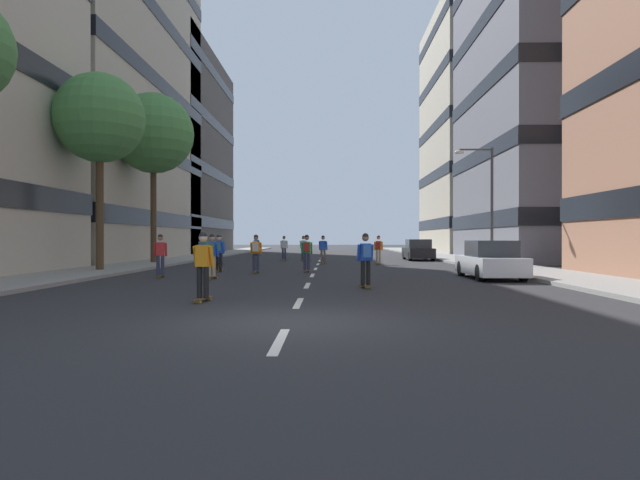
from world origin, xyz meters
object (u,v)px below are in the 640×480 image
(skater_4, at_px, (203,263))
(skater_10, at_px, (303,247))
(skater_3, at_px, (212,253))
(skater_7, at_px, (307,251))
(skater_6, at_px, (366,257))
(skater_8, at_px, (160,254))
(skater_0, at_px, (220,249))
(skater_12, at_px, (256,245))
(skater_2, at_px, (323,248))
(parked_car_mid, at_px, (490,261))
(skater_1, at_px, (203,249))
(street_tree_mid, at_px, (100,119))
(skater_9, at_px, (284,247))
(streetlamp_right, at_px, (485,193))
(skater_11, at_px, (218,251))
(skater_5, at_px, (256,251))
(skater_13, at_px, (378,248))
(parked_car_near, at_px, (418,251))
(street_tree_near, at_px, (153,134))

(skater_4, relative_size, skater_10, 1.00)
(skater_3, distance_m, skater_7, 5.65)
(skater_6, distance_m, skater_8, 9.26)
(skater_0, distance_m, skater_12, 14.16)
(skater_2, relative_size, skater_6, 1.00)
(skater_6, bearing_deg, parked_car_mid, 38.73)
(skater_8, relative_size, skater_12, 1.00)
(skater_3, bearing_deg, skater_7, 50.71)
(parked_car_mid, height_order, skater_1, skater_1)
(street_tree_mid, xyz_separation_m, skater_9, (7.49, 14.02, -6.26))
(parked_car_mid, bearing_deg, streetlamp_right, 75.54)
(skater_4, bearing_deg, skater_6, 41.07)
(skater_2, bearing_deg, skater_3, -108.91)
(streetlamp_right, bearing_deg, skater_11, -161.99)
(skater_5, xyz_separation_m, skater_6, (4.60, -7.50, 0.00))
(skater_2, height_order, skater_4, same)
(skater_11, xyz_separation_m, skater_12, (-0.89, 19.74, 0.00))
(skater_1, bearing_deg, skater_8, -88.85)
(skater_0, xyz_separation_m, skater_2, (5.95, 2.35, 0.00))
(street_tree_mid, distance_m, skater_7, 11.58)
(skater_13, bearing_deg, parked_car_near, 62.78)
(skater_4, distance_m, skater_10, 25.55)
(skater_2, distance_m, skater_5, 9.21)
(streetlamp_right, relative_size, skater_10, 3.65)
(skater_2, xyz_separation_m, skater_10, (-1.50, 5.48, 0.00))
(street_tree_near, relative_size, skater_1, 5.82)
(skater_2, xyz_separation_m, skater_11, (-4.89, -7.94, 0.03))
(skater_7, xyz_separation_m, skater_12, (-5.12, 19.80, 0.00))
(skater_3, relative_size, skater_8, 1.00)
(parked_car_near, bearing_deg, parked_car_mid, -90.00)
(skater_0, xyz_separation_m, skater_9, (3.02, 7.99, 0.00))
(parked_car_mid, height_order, skater_9, skater_9)
(skater_5, bearing_deg, skater_0, 114.98)
(parked_car_mid, relative_size, skater_11, 2.47)
(skater_4, bearing_deg, skater_13, 72.36)
(parked_car_near, distance_m, skater_5, 17.70)
(streetlamp_right, xyz_separation_m, skater_3, (-13.31, -8.97, -3.12))
(skater_13, bearing_deg, streetlamp_right, -24.86)
(skater_3, distance_m, skater_13, 13.88)
(street_tree_mid, height_order, skater_9, street_tree_mid)
(parked_car_near, distance_m, parked_car_mid, 18.04)
(skater_7, bearing_deg, streetlamp_right, 25.28)
(skater_11, bearing_deg, skater_12, 92.58)
(skater_13, bearing_deg, skater_3, -123.22)
(parked_car_mid, bearing_deg, skater_3, -178.27)
(street_tree_near, bearing_deg, skater_3, -62.27)
(street_tree_near, distance_m, skater_5, 13.03)
(skater_7, height_order, skater_11, same)
(street_tree_near, distance_m, streetlamp_right, 20.06)
(skater_12, bearing_deg, skater_1, -93.21)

